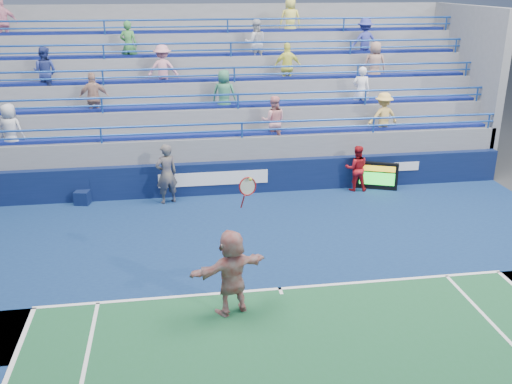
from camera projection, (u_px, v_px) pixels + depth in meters
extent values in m
plane|color=#333538|center=(280.00, 289.00, 13.19)|extent=(120.00, 120.00, 0.00)
cube|color=navy|center=(264.00, 248.00, 15.23)|extent=(18.00, 8.40, 0.02)
cube|color=white|center=(280.00, 289.00, 13.18)|extent=(11.00, 0.10, 0.01)
cube|color=white|center=(281.00, 291.00, 13.09)|extent=(0.08, 0.30, 0.01)
cube|color=#0A173C|center=(243.00, 177.00, 19.02)|extent=(18.00, 0.30, 1.10)
cube|color=white|center=(214.00, 179.00, 18.71)|extent=(3.60, 0.02, 0.45)
cube|color=white|center=(394.00, 167.00, 19.55)|extent=(1.80, 0.02, 0.30)
cube|color=slate|center=(233.00, 152.00, 21.75)|extent=(18.00, 5.60, 1.10)
cube|color=slate|center=(233.00, 143.00, 21.62)|extent=(18.00, 5.60, 1.85)
cube|color=navy|center=(241.00, 133.00, 19.10)|extent=(17.40, 0.45, 0.10)
cylinder|color=#1D49A0|center=(242.00, 123.00, 18.58)|extent=(18.00, 0.07, 0.07)
cube|color=slate|center=(231.00, 130.00, 21.95)|extent=(18.00, 4.60, 2.60)
cube|color=navy|center=(237.00, 105.00, 19.77)|extent=(17.40, 0.45, 0.10)
cylinder|color=#1D49A0|center=(238.00, 94.00, 19.24)|extent=(18.00, 0.07, 0.07)
cube|color=slate|center=(230.00, 117.00, 22.28)|extent=(18.00, 3.60, 3.35)
cube|color=navy|center=(233.00, 79.00, 20.43)|extent=(17.40, 0.45, 0.10)
cylinder|color=#1D49A0|center=(234.00, 68.00, 19.90)|extent=(18.00, 0.07, 0.07)
cube|color=slate|center=(228.00, 105.00, 22.62)|extent=(18.00, 2.60, 4.10)
cube|color=navy|center=(230.00, 54.00, 21.10)|extent=(17.40, 0.45, 0.10)
cylinder|color=#1D49A0|center=(231.00, 43.00, 20.57)|extent=(18.00, 0.07, 0.07)
cube|color=slate|center=(227.00, 94.00, 22.95)|extent=(18.00, 1.60, 4.85)
cube|color=navy|center=(227.00, 31.00, 21.76)|extent=(17.40, 0.45, 0.10)
cylinder|color=#1D49A0|center=(228.00, 19.00, 21.23)|extent=(18.00, 0.07, 0.07)
imported|color=#FCFC62|center=(287.00, 67.00, 20.58)|extent=(1.00, 0.42, 1.70)
imported|color=silver|center=(11.00, 130.00, 17.94)|extent=(0.95, 0.76, 1.70)
imported|color=silver|center=(256.00, 43.00, 21.10)|extent=(0.84, 0.66, 1.70)
imported|color=#F9ED61|center=(290.00, 20.00, 21.98)|extent=(0.86, 0.59, 1.70)
imported|color=pink|center=(274.00, 121.00, 19.13)|extent=(0.92, 0.77, 1.70)
imported|color=#F7C460|center=(383.00, 117.00, 19.67)|extent=(1.17, 0.77, 1.70)
imported|color=#3D863F|center=(129.00, 45.00, 20.45)|extent=(0.70, 0.54, 1.70)
imported|color=pink|center=(3.00, 23.00, 20.49)|extent=(1.06, 0.60, 1.70)
imported|color=navy|center=(45.00, 72.00, 19.39)|extent=(0.97, 0.84, 1.70)
imported|color=#313995|center=(364.00, 41.00, 21.69)|extent=(1.13, 0.68, 1.70)
imported|color=pink|center=(163.00, 70.00, 19.95)|extent=(1.15, 0.73, 1.70)
imported|color=#A27A6C|center=(375.00, 65.00, 21.04)|extent=(0.92, 0.68, 1.70)
imported|color=#387C5A|center=(224.00, 95.00, 19.57)|extent=(0.94, 0.73, 1.70)
imported|color=white|center=(361.00, 91.00, 20.26)|extent=(0.71, 0.57, 1.70)
imported|color=tan|center=(94.00, 98.00, 18.96)|extent=(1.05, 0.57, 1.70)
cube|color=black|center=(377.00, 176.00, 19.35)|extent=(1.34, 0.64, 0.96)
cube|color=gold|center=(379.00, 169.00, 19.17)|extent=(1.18, 0.02, 0.19)
cube|color=#19E533|center=(378.00, 179.00, 19.29)|extent=(1.18, 0.02, 0.43)
cube|color=#0D193E|center=(83.00, 197.00, 18.14)|extent=(0.54, 0.54, 0.45)
cube|color=#0D193E|center=(82.00, 184.00, 18.19)|extent=(0.45, 0.15, 0.35)
imported|color=silver|center=(232.00, 272.00, 11.99)|extent=(1.85, 1.17, 1.91)
torus|color=maroon|center=(248.00, 186.00, 11.37)|extent=(0.40, 0.22, 0.39)
cylinder|color=maroon|center=(243.00, 201.00, 11.47)|extent=(0.09, 0.22, 0.35)
sphere|color=gold|center=(250.00, 179.00, 11.27)|extent=(0.07, 0.07, 0.07)
imported|color=#15183B|center=(166.00, 174.00, 17.97)|extent=(0.84, 0.70, 1.96)
imported|color=#AA131B|center=(356.00, 168.00, 19.14)|extent=(0.84, 0.70, 1.57)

